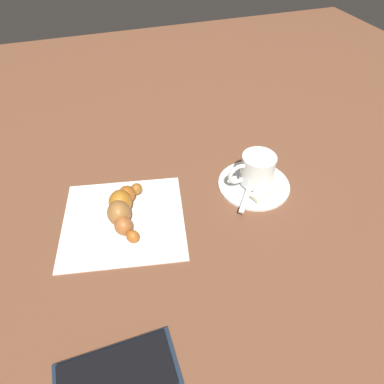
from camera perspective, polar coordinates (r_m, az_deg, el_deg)
ground_plane at (r=0.58m, az=2.20°, el=-2.61°), size 1.80×1.80×0.00m
saucer at (r=0.62m, az=10.59°, el=1.44°), size 0.13×0.13×0.01m
espresso_cup at (r=0.60m, az=11.03°, el=3.89°), size 0.09×0.06×0.06m
teaspoon at (r=0.62m, az=10.19°, el=2.53°), size 0.09×0.11×0.01m
sugar_packet at (r=0.60m, az=12.53°, el=0.15°), size 0.06×0.04×0.01m
napkin at (r=0.57m, az=-11.67°, el=-4.69°), size 0.23×0.22×0.00m
croissant at (r=0.56m, az=-11.87°, el=-2.77°), size 0.07×0.13×0.04m
cell_phone at (r=0.45m, az=-12.80°, el=-28.41°), size 0.14×0.07×0.01m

